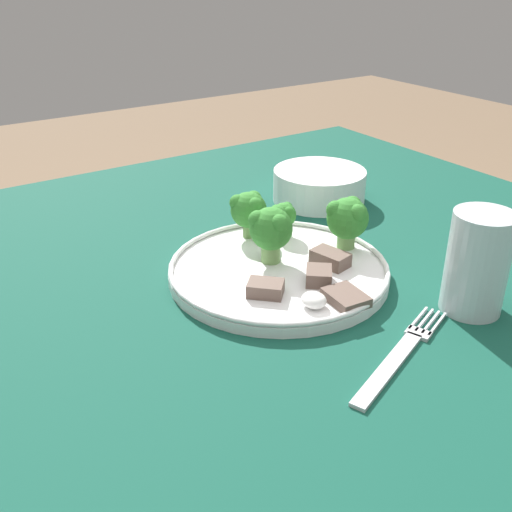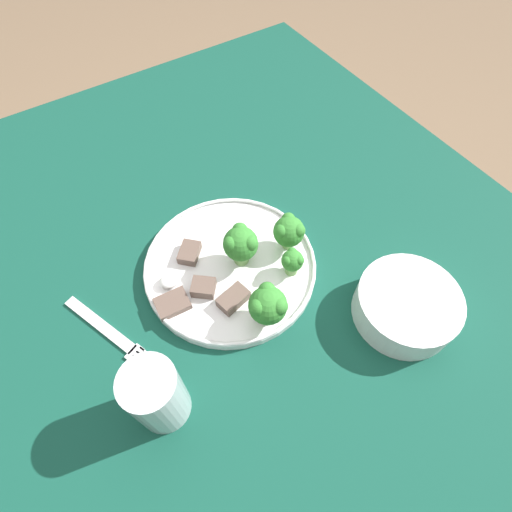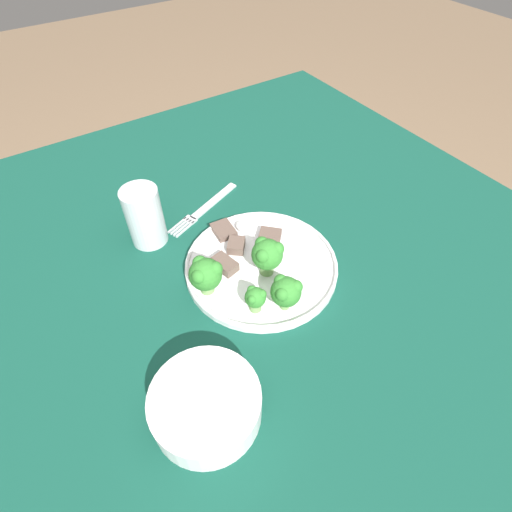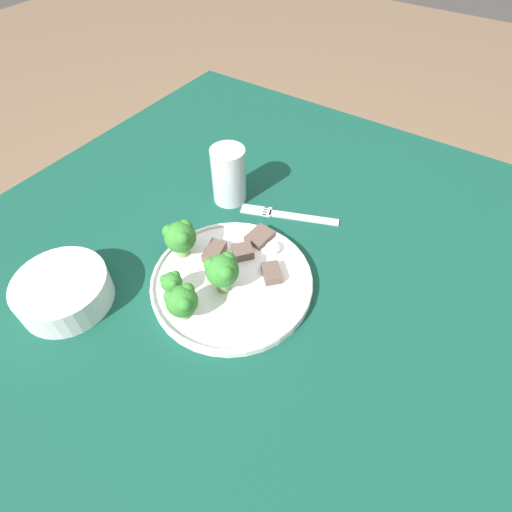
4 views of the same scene
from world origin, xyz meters
name	(u,v)px [view 1 (image 1 of 4)]	position (x,y,z in m)	size (l,w,h in m)	color
table	(290,373)	(0.00, 0.00, 0.64)	(1.09, 1.07, 0.73)	#114738
dinner_plate	(278,270)	(-0.05, 0.02, 0.74)	(0.26, 0.26, 0.02)	white
fork	(402,354)	(0.14, 0.03, 0.73)	(0.08, 0.17, 0.00)	silver
cream_bowl	(319,186)	(-0.22, 0.21, 0.76)	(0.14, 0.14, 0.05)	white
drinking_glass	(476,268)	(0.12, 0.15, 0.78)	(0.06, 0.06, 0.11)	silver
broccoli_floret_near_rim_left	(284,216)	(-0.12, 0.08, 0.77)	(0.03, 0.03, 0.04)	#709E56
broccoli_floret_center_left	(249,209)	(-0.15, 0.04, 0.78)	(0.05, 0.05, 0.06)	#709E56
broccoli_floret_back_left	(271,229)	(-0.07, 0.02, 0.79)	(0.05, 0.05, 0.07)	#709E56
broccoli_floret_front_left	(348,218)	(-0.05, 0.12, 0.78)	(0.05, 0.05, 0.06)	#709E56
meat_slice_front_slice	(330,258)	(-0.03, 0.08, 0.75)	(0.05, 0.04, 0.02)	brown
meat_slice_middle_slice	(319,276)	(0.00, 0.04, 0.75)	(0.04, 0.04, 0.02)	brown
meat_slice_rear_slice	(266,288)	(-0.01, -0.03, 0.75)	(0.05, 0.05, 0.02)	brown
meat_slice_edge_slice	(346,298)	(0.05, 0.03, 0.75)	(0.05, 0.04, 0.01)	brown
sauce_dollop	(311,301)	(0.04, 0.00, 0.75)	(0.03, 0.03, 0.02)	white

